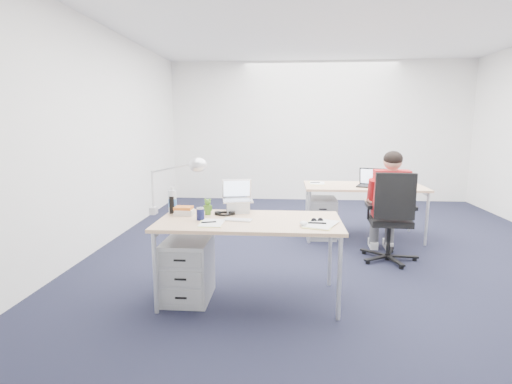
% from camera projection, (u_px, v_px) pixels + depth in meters
% --- Properties ---
extents(floor, '(7.00, 7.00, 0.00)m').
position_uv_depth(floor, '(338.00, 253.00, 4.88)').
color(floor, black).
rests_on(floor, ground).
extents(room, '(6.02, 7.02, 2.80)m').
position_uv_depth(room, '(343.00, 110.00, 4.59)').
color(room, white).
rests_on(room, ground).
extents(desk_near, '(1.60, 0.80, 0.73)m').
position_uv_depth(desk_near, '(250.00, 225.00, 3.51)').
color(desk_near, tan).
rests_on(desk_near, ground).
extents(desk_far, '(1.60, 0.80, 0.73)m').
position_uv_depth(desk_far, '(364.00, 189.00, 5.47)').
color(desk_far, tan).
rests_on(desk_far, ground).
extents(office_chair, '(0.70, 0.70, 1.04)m').
position_uv_depth(office_chair, '(389.00, 236.00, 4.57)').
color(office_chair, black).
rests_on(office_chair, ground).
extents(seated_person, '(0.40, 0.70, 1.25)m').
position_uv_depth(seated_person, '(388.00, 204.00, 4.69)').
color(seated_person, '#AF191B').
rests_on(seated_person, ground).
extents(drawer_pedestal_near, '(0.40, 0.50, 0.55)m').
position_uv_depth(drawer_pedestal_near, '(188.00, 269.00, 3.58)').
color(drawer_pedestal_near, '#A5A9AB').
rests_on(drawer_pedestal_near, ground).
extents(drawer_pedestal_far, '(0.40, 0.50, 0.55)m').
position_uv_depth(drawer_pedestal_far, '(321.00, 217.00, 5.55)').
color(drawer_pedestal_far, '#A5A9AB').
rests_on(drawer_pedestal_far, ground).
extents(silver_laptop, '(0.32, 0.27, 0.30)m').
position_uv_depth(silver_laptop, '(238.00, 197.00, 3.79)').
color(silver_laptop, silver).
rests_on(silver_laptop, desk_near).
extents(wireless_keyboard, '(0.26, 0.14, 0.01)m').
position_uv_depth(wireless_keyboard, '(238.00, 220.00, 3.48)').
color(wireless_keyboard, white).
rests_on(wireless_keyboard, desk_near).
extents(computer_mouse, '(0.08, 0.11, 0.04)m').
position_uv_depth(computer_mouse, '(303.00, 223.00, 3.31)').
color(computer_mouse, white).
rests_on(computer_mouse, desk_near).
extents(headphones, '(0.20, 0.15, 0.03)m').
position_uv_depth(headphones, '(225.00, 213.00, 3.70)').
color(headphones, black).
rests_on(headphones, desk_near).
extents(can_koozie, '(0.07, 0.07, 0.11)m').
position_uv_depth(can_koozie, '(200.00, 214.00, 3.49)').
color(can_koozie, '#14173F').
rests_on(can_koozie, desk_near).
extents(water_bottle, '(0.10, 0.10, 0.25)m').
position_uv_depth(water_bottle, '(172.00, 200.00, 3.76)').
color(water_bottle, silver).
rests_on(water_bottle, desk_near).
extents(bear_figurine, '(0.09, 0.07, 0.15)m').
position_uv_depth(bear_figurine, '(208.00, 206.00, 3.70)').
color(bear_figurine, '#306C1C').
rests_on(bear_figurine, desk_near).
extents(book_stack, '(0.20, 0.17, 0.08)m').
position_uv_depth(book_stack, '(184.00, 211.00, 3.69)').
color(book_stack, silver).
rests_on(book_stack, desk_near).
extents(cordless_phone, '(0.05, 0.03, 0.16)m').
position_uv_depth(cordless_phone, '(172.00, 205.00, 3.74)').
color(cordless_phone, black).
rests_on(cordless_phone, desk_near).
extents(papers_left, '(0.20, 0.28, 0.01)m').
position_uv_depth(papers_left, '(211.00, 223.00, 3.37)').
color(papers_left, '#FDFF93').
rests_on(papers_left, desk_near).
extents(papers_right, '(0.33, 0.39, 0.01)m').
position_uv_depth(papers_right, '(320.00, 224.00, 3.33)').
color(papers_right, '#FDFF93').
rests_on(papers_right, desk_near).
extents(sunglasses, '(0.12, 0.08, 0.03)m').
position_uv_depth(sunglasses, '(317.00, 221.00, 3.42)').
color(sunglasses, black).
rests_on(sunglasses, desk_near).
extents(desk_lamp, '(0.52, 0.34, 0.55)m').
position_uv_depth(desk_lamp, '(170.00, 185.00, 3.67)').
color(desk_lamp, silver).
rests_on(desk_lamp, desk_near).
extents(dark_laptop, '(0.45, 0.44, 0.26)m').
position_uv_depth(dark_laptop, '(371.00, 177.00, 5.30)').
color(dark_laptop, black).
rests_on(dark_laptop, desk_far).
extents(far_cup, '(0.09, 0.09, 0.10)m').
position_uv_depth(far_cup, '(373.00, 180.00, 5.63)').
color(far_cup, white).
rests_on(far_cup, desk_far).
extents(far_papers, '(0.21, 0.30, 0.01)m').
position_uv_depth(far_papers, '(317.00, 183.00, 5.62)').
color(far_papers, white).
rests_on(far_papers, desk_far).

